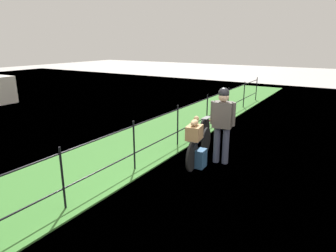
# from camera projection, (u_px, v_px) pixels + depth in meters

# --- Properties ---
(ground_plane) EXTENTS (60.00, 60.00, 0.00)m
(ground_plane) POSITION_uv_depth(u_px,v_px,m) (215.00, 192.00, 5.30)
(ground_plane) COLOR #9E9993
(grass_strip) EXTENTS (27.00, 2.40, 0.03)m
(grass_strip) POSITION_uv_depth(u_px,v_px,m) (103.00, 161.00, 6.67)
(grass_strip) COLOR #38702D
(grass_strip) RESTS_ON ground
(iron_fence) EXTENTS (18.04, 0.04, 1.07)m
(iron_fence) POSITION_uv_depth(u_px,v_px,m) (134.00, 142.00, 6.05)
(iron_fence) COLOR black
(iron_fence) RESTS_ON ground
(bicycle_main) EXTENTS (1.68, 0.31, 0.65)m
(bicycle_main) POSITION_uv_depth(u_px,v_px,m) (199.00, 148.00, 6.53)
(bicycle_main) COLOR black
(bicycle_main) RESTS_ON ground
(wooden_crate) EXTENTS (0.41, 0.33, 0.29)m
(wooden_crate) POSITION_uv_depth(u_px,v_px,m) (194.00, 133.00, 6.07)
(wooden_crate) COLOR #A87F51
(wooden_crate) RESTS_ON bicycle_main
(terrier_dog) EXTENTS (0.32, 0.18, 0.18)m
(terrier_dog) POSITION_uv_depth(u_px,v_px,m) (195.00, 122.00, 6.03)
(terrier_dog) COLOR tan
(terrier_dog) RESTS_ON wooden_crate
(cyclist_person) EXTENTS (0.32, 0.54, 1.68)m
(cyclist_person) POSITION_uv_depth(u_px,v_px,m) (223.00, 119.00, 6.33)
(cyclist_person) COLOR #383D51
(cyclist_person) RESTS_ON ground
(backpack_on_paving) EXTENTS (0.29, 0.19, 0.40)m
(backpack_on_paving) POSITION_uv_depth(u_px,v_px,m) (201.00, 158.00, 6.30)
(backpack_on_paving) COLOR #28517A
(backpack_on_paving) RESTS_ON ground
(bicycle_parked) EXTENTS (1.62, 0.16, 0.62)m
(bicycle_parked) POSITION_uv_depth(u_px,v_px,m) (211.00, 125.00, 8.41)
(bicycle_parked) COLOR black
(bicycle_parked) RESTS_ON ground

